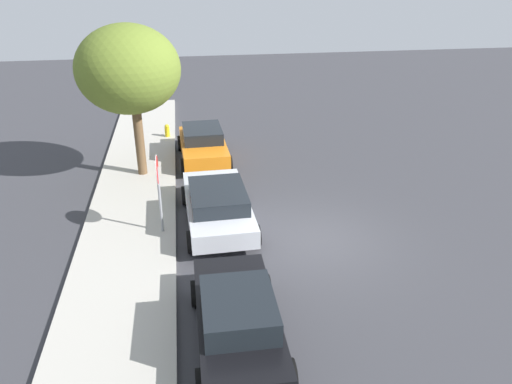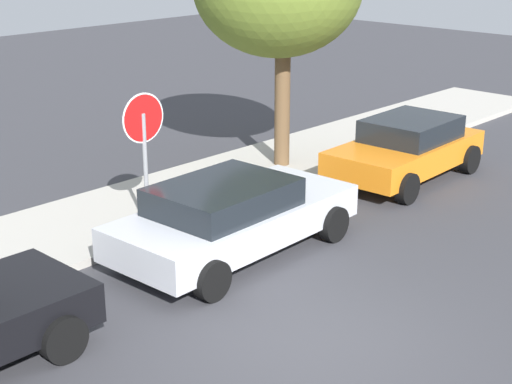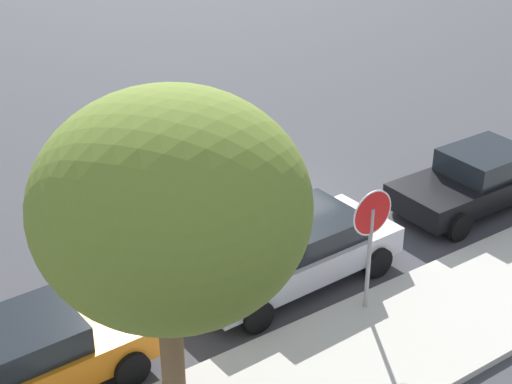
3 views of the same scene
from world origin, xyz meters
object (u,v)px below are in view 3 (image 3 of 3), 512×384
street_tree_mid_block (171,208)px  parked_car_black (477,179)px  parked_car_silver (293,249)px  stop_sign (371,230)px  parked_car_orange (27,356)px

street_tree_mid_block → parked_car_black: bearing=-164.3°
parked_car_black → street_tree_mid_block: size_ratio=0.75×
parked_car_silver → parked_car_black: 5.44m
parked_car_silver → street_tree_mid_block: (4.10, 2.68, 3.40)m
stop_sign → parked_car_silver: stop_sign is taller
parked_car_silver → parked_car_orange: size_ratio=1.14×
street_tree_mid_block → stop_sign: bearing=-168.0°
parked_car_black → stop_sign: bearing=19.0°
stop_sign → parked_car_silver: bearing=-76.1°
parked_car_black → street_tree_mid_block: street_tree_mid_block is taller
parked_car_silver → stop_sign: bearing=103.9°
parked_car_orange → parked_car_black: bearing=-179.1°
stop_sign → parked_car_black: size_ratio=0.62×
parked_car_silver → parked_car_orange: 5.55m
parked_car_orange → street_tree_mid_block: 4.47m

